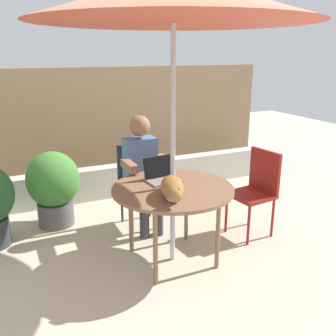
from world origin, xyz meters
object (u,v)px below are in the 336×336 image
(patio_table, at_px, (173,193))
(laptop, at_px, (161,173))
(chair_empty, at_px, (257,186))
(chair_occupied, at_px, (138,178))
(potted_plant_near_fence, at_px, (53,185))
(cat, at_px, (172,189))
(person_seated, at_px, (143,167))
(patio_umbrella, at_px, (174,0))

(patio_table, height_order, laptop, laptop)
(chair_empty, bearing_deg, chair_occupied, 143.68)
(chair_occupied, relative_size, potted_plant_near_fence, 1.07)
(chair_occupied, xyz_separation_m, cat, (-0.12, -1.13, 0.27))
(cat, distance_m, potted_plant_near_fence, 1.68)
(patio_table, height_order, chair_occupied, chair_occupied)
(chair_empty, height_order, person_seated, person_seated)
(patio_umbrella, xyz_separation_m, potted_plant_near_fence, (-0.87, 1.23, -1.79))
(chair_occupied, bearing_deg, patio_table, -90.00)
(patio_table, relative_size, cat, 1.77)
(chair_occupied, distance_m, potted_plant_near_fence, 0.93)
(patio_table, bearing_deg, cat, -116.28)
(laptop, distance_m, cat, 0.47)
(patio_table, distance_m, chair_occupied, 0.91)
(chair_occupied, bearing_deg, laptop, -91.34)
(patio_umbrella, distance_m, chair_occupied, 1.94)
(laptop, height_order, cat, laptop)
(chair_empty, relative_size, cat, 1.47)
(chair_empty, height_order, laptop, laptop)
(chair_empty, bearing_deg, potted_plant_near_fence, 149.94)
(patio_table, distance_m, person_seated, 0.74)
(laptop, bearing_deg, cat, -102.28)
(chair_occupied, xyz_separation_m, potted_plant_near_fence, (-0.87, 0.34, -0.07))
(patio_table, bearing_deg, patio_umbrella, 0.00)
(patio_table, distance_m, chair_empty, 1.06)
(cat, bearing_deg, patio_umbrella, 63.72)
(patio_umbrella, distance_m, person_seated, 1.72)
(patio_umbrella, relative_size, person_seated, 1.95)
(person_seated, bearing_deg, patio_umbrella, -90.00)
(patio_table, height_order, potted_plant_near_fence, potted_plant_near_fence)
(person_seated, height_order, cat, person_seated)
(patio_table, height_order, patio_umbrella, patio_umbrella)
(person_seated, relative_size, potted_plant_near_fence, 1.47)
(person_seated, xyz_separation_m, potted_plant_near_fence, (-0.87, 0.50, -0.24))
(patio_table, distance_m, patio_umbrella, 1.59)
(cat, relative_size, potted_plant_near_fence, 0.73)
(person_seated, bearing_deg, laptop, -91.75)
(chair_empty, height_order, cat, chair_empty)
(chair_occupied, bearing_deg, cat, -95.86)
(potted_plant_near_fence, bearing_deg, patio_table, -54.94)
(patio_table, relative_size, chair_empty, 1.20)
(laptop, bearing_deg, chair_occupied, 88.66)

